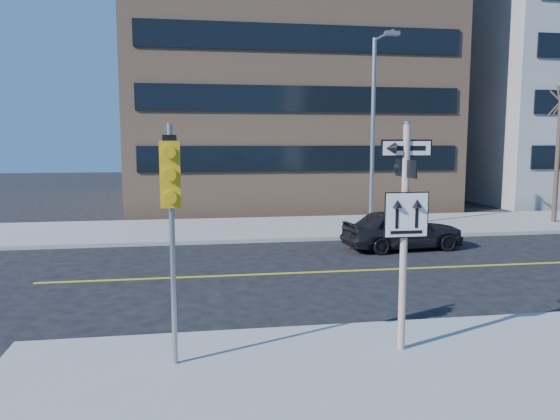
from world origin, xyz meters
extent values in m
plane|color=black|center=(0.00, 0.00, 0.00)|extent=(120.00, 120.00, 0.00)
cylinder|color=white|center=(0.00, -2.50, 2.15)|extent=(0.13, 0.13, 4.00)
cylinder|color=gray|center=(0.00, -2.50, 4.18)|extent=(0.10, 0.10, 0.06)
cube|color=black|center=(0.00, -2.50, 3.75)|extent=(0.92, 0.03, 0.30)
cube|color=black|center=(0.00, -2.50, 3.40)|extent=(0.03, 0.92, 0.30)
cube|color=white|center=(0.00, -2.58, 2.60)|extent=(0.80, 0.03, 0.80)
cylinder|color=gray|center=(-4.00, -2.50, 2.15)|extent=(0.09, 0.09, 4.00)
cube|color=gold|center=(-4.00, -2.70, 3.35)|extent=(0.32, 0.22, 1.05)
sphere|color=#8C0705|center=(-4.00, -2.82, 3.70)|extent=(0.17, 0.17, 0.17)
sphere|color=black|center=(-4.00, -2.82, 3.35)|extent=(0.17, 0.17, 0.17)
sphere|color=black|center=(-4.00, -2.82, 3.00)|extent=(0.17, 0.17, 0.17)
imported|color=black|center=(3.79, 6.93, 0.74)|extent=(2.14, 4.46, 1.47)
cylinder|color=gray|center=(4.00, 11.00, 4.15)|extent=(0.18, 0.18, 8.00)
cylinder|color=gray|center=(4.00, 10.00, 8.05)|extent=(0.10, 2.20, 0.10)
cube|color=gray|center=(4.00, 9.00, 7.95)|extent=(0.55, 0.30, 0.16)
cylinder|color=#35281F|center=(13.00, 11.30, 3.05)|extent=(0.22, 0.22, 5.80)
cube|color=tan|center=(2.00, 25.00, 9.00)|extent=(18.00, 18.00, 18.00)
camera|label=1|loc=(-3.68, -11.47, 3.87)|focal=35.00mm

